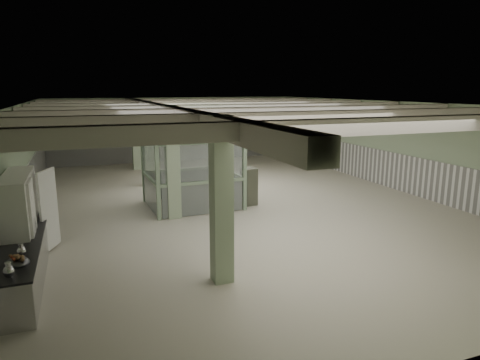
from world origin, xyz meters
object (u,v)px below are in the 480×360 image
object	(u,v)px
guard_booth	(192,157)
filing_cabinet	(249,186)
prep_counter	(24,259)
walkin_cooler	(22,220)

from	to	relation	value
guard_booth	filing_cabinet	bearing A→B (deg)	-16.76
prep_counter	guard_booth	bearing A→B (deg)	42.53
prep_counter	filing_cabinet	distance (m)	8.02
prep_counter	walkin_cooler	distance (m)	1.15
prep_counter	walkin_cooler	size ratio (longest dim) A/B	1.98
prep_counter	guard_booth	size ratio (longest dim) A/B	1.41
guard_booth	filing_cabinet	xyz separation A→B (m)	(1.95, -0.51, -1.08)
walkin_cooler	filing_cabinet	bearing A→B (deg)	23.78
walkin_cooler	prep_counter	bearing A→B (deg)	-85.02
prep_counter	filing_cabinet	world-z (taller)	filing_cabinet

